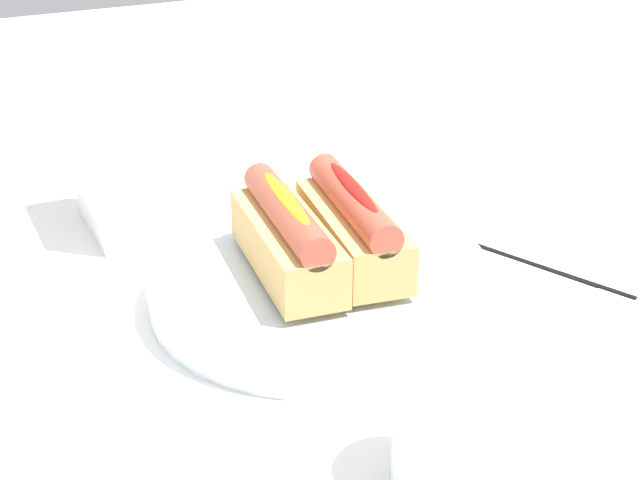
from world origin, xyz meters
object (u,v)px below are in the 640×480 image
hotdog_back (287,237)px  water_glass (451,426)px  chopstick_far (516,257)px  serving_bowl (320,281)px  napkin_box (107,154)px  chopstick_near (485,246)px  hotdog_front (352,225)px

hotdog_back → water_glass: 0.23m
water_glass → chopstick_far: size_ratio=0.41×
hotdog_back → serving_bowl: bearing=-94.2°
napkin_box → chopstick_near: size_ratio=0.68×
chopstick_near → hotdog_back: bearing=73.2°
serving_bowl → napkin_box: bearing=27.6°
hotdog_back → napkin_box: bearing=21.6°
hotdog_front → water_glass: (-0.22, 0.06, -0.02)m
napkin_box → chopstick_far: size_ratio=0.68×
napkin_box → hotdog_back: bearing=-157.1°
hotdog_front → chopstick_far: hotdog_front is taller
hotdog_front → hotdog_back: same height
chopstick_near → serving_bowl: bearing=74.7°
hotdog_front → water_glass: hotdog_front is taller
water_glass → chopstick_near: size_ratio=0.41×
hotdog_back → chopstick_near: size_ratio=0.71×
chopstick_near → hotdog_front: bearing=76.6°
chopstick_far → water_glass: bearing=112.0°
hotdog_front → water_glass: bearing=165.7°
serving_bowl → hotdog_front: hotdog_front is taller
hotdog_front → napkin_box: 0.25m
water_glass → napkin_box: size_ratio=0.60×
hotdog_front → chopstick_far: 0.17m
chopstick_near → napkin_box: bearing=34.7°
chopstick_far → hotdog_front: bearing=64.5°
serving_bowl → chopstick_far: serving_bowl is taller
hotdog_back → chopstick_far: (-0.01, -0.22, -0.06)m
water_glass → chopstick_near: water_glass is taller
serving_bowl → hotdog_front: 0.05m
hotdog_back → napkin_box: napkin_box is taller
hotdog_back → chopstick_near: 0.21m
hotdog_front → hotdog_back: size_ratio=1.01×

